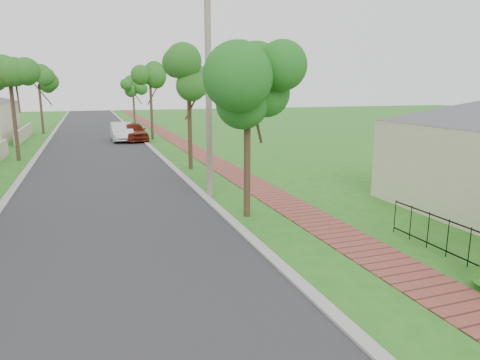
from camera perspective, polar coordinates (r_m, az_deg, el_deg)
ground at (r=8.04m, az=9.88°, el=-19.63°), size 160.00×160.00×0.00m
road at (r=26.25m, az=-18.20°, el=2.34°), size 7.00×120.00×0.02m
kerb_right at (r=26.57m, az=-10.31°, el=2.87°), size 0.30×120.00×0.10m
kerb_left at (r=26.44m, az=-26.12°, el=1.77°), size 0.30×120.00×0.10m
sidewalk at (r=27.09m, az=-4.88°, el=3.20°), size 1.50×120.00×0.03m
street_trees at (r=32.76m, az=-18.86°, el=12.12°), size 10.70×37.65×5.89m
parked_car_red at (r=35.67m, az=-14.01°, el=6.27°), size 2.16×4.56×1.51m
parked_car_white at (r=35.88m, az=-15.52°, el=6.20°), size 1.61×4.52×1.49m
near_tree at (r=13.77m, az=0.99°, el=12.17°), size 2.06×2.06×5.29m
utility_pole at (r=16.49m, az=-4.21°, el=12.12°), size 1.20×0.24×8.29m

